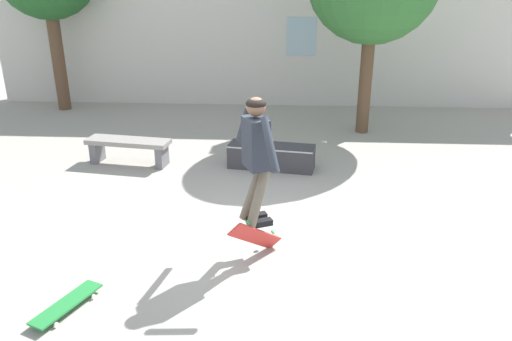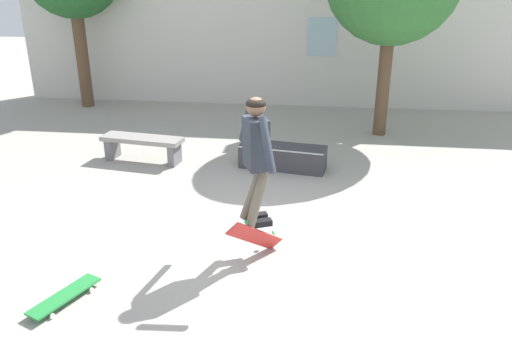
# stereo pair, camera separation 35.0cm
# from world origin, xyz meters

# --- Properties ---
(ground_plane) EXTENTS (40.00, 40.00, 0.00)m
(ground_plane) POSITION_xyz_m (0.00, 0.00, 0.00)
(ground_plane) COLOR #A39E93
(building_backdrop) EXTENTS (14.44, 0.52, 5.23)m
(building_backdrop) POSITION_xyz_m (0.02, 7.34, 2.07)
(building_backdrop) COLOR beige
(building_backdrop) RESTS_ON ground_plane
(park_bench) EXTENTS (1.50, 0.62, 0.45)m
(park_bench) POSITION_xyz_m (-2.33, 2.79, 0.32)
(park_bench) COLOR gray
(park_bench) RESTS_ON ground_plane
(skate_ledge) EXTENTS (1.51, 0.68, 0.41)m
(skate_ledge) POSITION_xyz_m (0.16, 2.74, 0.21)
(skate_ledge) COLOR #38383D
(skate_ledge) RESTS_ON ground_plane
(skater) EXTENTS (0.56, 1.13, 1.49)m
(skater) POSITION_xyz_m (0.06, -0.11, 1.31)
(skater) COLOR #282D38
(skateboard_flipping) EXTENTS (0.60, 0.57, 0.63)m
(skateboard_flipping) POSITION_xyz_m (0.06, -0.20, 0.29)
(skateboard_flipping) COLOR red
(skateboard_resting) EXTENTS (0.50, 0.81, 0.08)m
(skateboard_resting) POSITION_xyz_m (-1.75, -1.27, 0.07)
(skateboard_resting) COLOR #237F38
(skateboard_resting) RESTS_ON ground_plane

